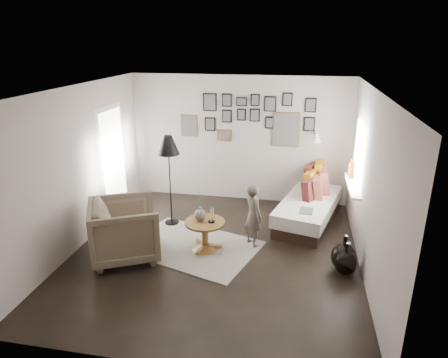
% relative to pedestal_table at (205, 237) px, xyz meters
% --- Properties ---
extents(ground, '(4.80, 4.80, 0.00)m').
position_rel_pedestal_table_xyz_m(ground, '(0.18, -0.08, -0.24)').
color(ground, black).
rests_on(ground, ground).
extents(wall_back, '(4.50, 0.00, 4.50)m').
position_rel_pedestal_table_xyz_m(wall_back, '(0.18, 2.32, 1.06)').
color(wall_back, '#A3978E').
rests_on(wall_back, ground).
extents(wall_front, '(4.50, 0.00, 4.50)m').
position_rel_pedestal_table_xyz_m(wall_front, '(0.18, -2.48, 1.06)').
color(wall_front, '#A3978E').
rests_on(wall_front, ground).
extents(wall_left, '(0.00, 4.80, 4.80)m').
position_rel_pedestal_table_xyz_m(wall_left, '(-2.07, -0.08, 1.06)').
color(wall_left, '#A3978E').
rests_on(wall_left, ground).
extents(wall_right, '(0.00, 4.80, 4.80)m').
position_rel_pedestal_table_xyz_m(wall_right, '(2.43, -0.08, 1.06)').
color(wall_right, '#A3978E').
rests_on(wall_right, ground).
extents(ceiling, '(4.80, 4.80, 0.00)m').
position_rel_pedestal_table_xyz_m(ceiling, '(0.18, -0.08, 2.36)').
color(ceiling, white).
rests_on(ceiling, wall_back).
extents(door_left, '(0.00, 2.14, 2.14)m').
position_rel_pedestal_table_xyz_m(door_left, '(-2.05, 1.12, 0.81)').
color(door_left, white).
rests_on(door_left, wall_left).
extents(window_right, '(0.15, 1.32, 1.30)m').
position_rel_pedestal_table_xyz_m(window_right, '(2.36, 1.26, 0.70)').
color(window_right, white).
rests_on(window_right, wall_right).
extents(gallery_wall, '(2.74, 0.03, 1.08)m').
position_rel_pedestal_table_xyz_m(gallery_wall, '(0.47, 2.30, 1.51)').
color(gallery_wall, brown).
rests_on(gallery_wall, wall_back).
extents(wall_sconce, '(0.18, 0.36, 0.16)m').
position_rel_pedestal_table_xyz_m(wall_sconce, '(1.73, 2.05, 1.23)').
color(wall_sconce, white).
rests_on(wall_sconce, wall_back).
extents(rug, '(2.39, 1.99, 0.01)m').
position_rel_pedestal_table_xyz_m(rug, '(-0.23, 0.05, -0.23)').
color(rug, silver).
rests_on(rug, ground).
extents(pedestal_table, '(0.65, 0.65, 0.51)m').
position_rel_pedestal_table_xyz_m(pedestal_table, '(0.00, 0.00, 0.00)').
color(pedestal_table, brown).
rests_on(pedestal_table, ground).
extents(vase, '(0.19, 0.19, 0.46)m').
position_rel_pedestal_table_xyz_m(vase, '(-0.08, 0.02, 0.42)').
color(vase, black).
rests_on(vase, pedestal_table).
extents(candles, '(0.11, 0.11, 0.24)m').
position_rel_pedestal_table_xyz_m(candles, '(0.11, -0.00, 0.39)').
color(candles, black).
rests_on(candles, pedestal_table).
extents(daybed, '(1.34, 2.15, 0.99)m').
position_rel_pedestal_table_xyz_m(daybed, '(1.66, 1.49, 0.08)').
color(daybed, black).
rests_on(daybed, ground).
extents(magazine_on_daybed, '(0.25, 0.32, 0.02)m').
position_rel_pedestal_table_xyz_m(magazine_on_daybed, '(1.61, 0.84, 0.23)').
color(magazine_on_daybed, black).
rests_on(magazine_on_daybed, daybed).
extents(armchair, '(1.36, 1.35, 0.93)m').
position_rel_pedestal_table_xyz_m(armchair, '(-1.17, -0.44, 0.23)').
color(armchair, brown).
rests_on(armchair, ground).
extents(armchair_cushion, '(0.57, 0.57, 0.19)m').
position_rel_pedestal_table_xyz_m(armchair_cushion, '(-1.14, -0.39, 0.24)').
color(armchair_cushion, white).
rests_on(armchair_cushion, armchair).
extents(floor_lamp, '(0.39, 0.39, 1.68)m').
position_rel_pedestal_table_xyz_m(floor_lamp, '(-0.84, 0.84, 1.22)').
color(floor_lamp, black).
rests_on(floor_lamp, ground).
extents(magazine_basket, '(0.39, 0.39, 0.40)m').
position_rel_pedestal_table_xyz_m(magazine_basket, '(-1.59, -0.41, -0.04)').
color(magazine_basket, black).
rests_on(magazine_basket, ground).
extents(demijohn_large, '(0.37, 0.37, 0.56)m').
position_rel_pedestal_table_xyz_m(demijohn_large, '(2.16, -0.19, -0.02)').
color(demijohn_large, black).
rests_on(demijohn_large, ground).
extents(demijohn_small, '(0.33, 0.33, 0.51)m').
position_rel_pedestal_table_xyz_m(demijohn_small, '(2.18, -0.31, -0.04)').
color(demijohn_small, black).
rests_on(demijohn_small, ground).
extents(child, '(0.45, 0.47, 1.08)m').
position_rel_pedestal_table_xyz_m(child, '(0.74, 0.31, 0.30)').
color(child, brown).
rests_on(child, ground).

